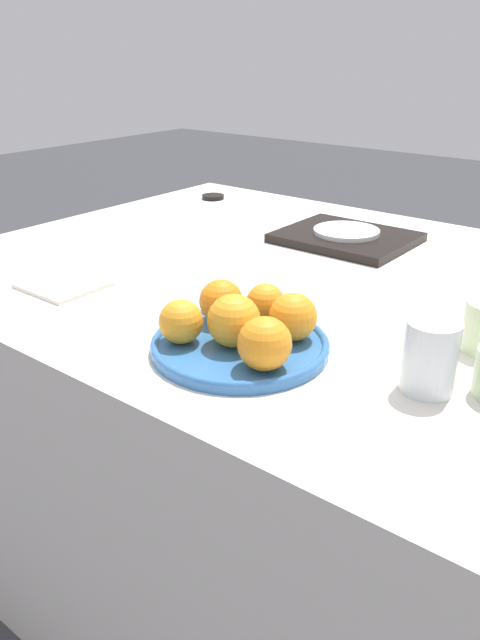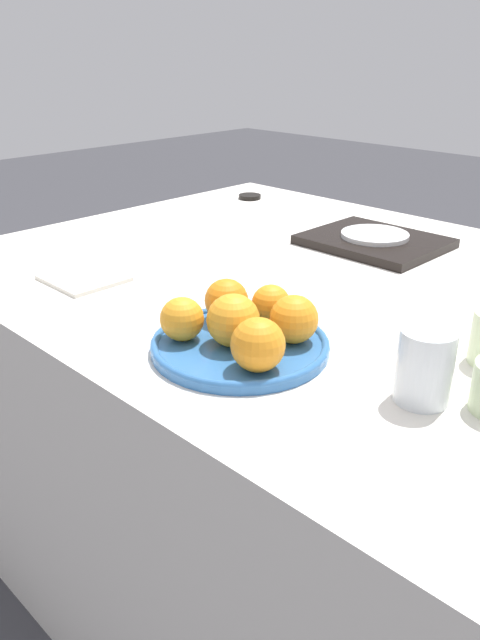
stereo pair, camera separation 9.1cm
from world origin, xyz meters
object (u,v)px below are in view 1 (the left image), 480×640
Objects in this scene: orange_5 at (265,303)px; napkin at (63,285)px; orange_3 at (221,301)px; serving_tray at (346,238)px; side_plate at (347,231)px; soy_dish at (213,197)px; fruit_platter at (240,344)px; orange_4 at (265,344)px; orange_0 at (234,321)px; orange_2 at (181,322)px; water_glass at (430,356)px; orange_1 at (293,317)px.

orange_5 is 0.42m from napkin.
serving_tray is at bearing 98.63° from orange_3.
orange_3 is 0.46× the size of side_plate.
orange_5 is at bearing 41.77° from orange_3.
side_plate is 1.05× the size of napkin.
fruit_platter is at bearing -46.90° from soy_dish.
orange_4 is 1.07m from soy_dish.
orange_3 is at bearing 149.96° from fruit_platter.
orange_0 is 0.62m from serving_tray.
fruit_platter is 0.09m from orange_2.
orange_4 is at bearing 4.07° from orange_2.
water_glass is (0.27, 0.08, -0.00)m from orange_0.
orange_3 is at bearing -172.21° from orange_1.
serving_tray is (-0.14, 0.50, -0.03)m from orange_5.
soy_dish is at bearing 131.60° from orange_3.
orange_5 reaches higher than soy_dish.
orange_0 is at bearing 30.88° from orange_2.
serving_tray is at bearing 104.69° from fruit_platter.
serving_tray is (-0.23, 0.63, -0.04)m from orange_4.
napkin is (-0.27, -0.59, -0.01)m from serving_tray.
soy_dish is (-0.73, 0.66, -0.04)m from orange_1.
serving_tray is at bearing 128.65° from water_glass.
orange_3 is 0.24× the size of serving_tray.
orange_0 is at bearing -75.74° from side_plate.
orange_5 is 0.52m from side_plate.
side_plate is at bearing 105.19° from orange_5.
orange_0 is at bearing -1.83° from napkin.
orange_2 is at bearing -109.75° from orange_5.
soy_dish is at bearing 128.06° from orange_2.
orange_0 is 0.43m from napkin.
fruit_platter is 0.99m from soy_dish.
orange_3 is 0.07m from orange_5.
orange_5 reaches higher than napkin.
serving_tray is at bearing 64.98° from napkin.
orange_1 reaches higher than napkin.
orange_0 reaches higher than orange_2.
napkin is (-0.36, -0.04, -0.04)m from orange_3.
water_glass reaches higher than soy_dish.
fruit_platter is 0.10m from orange_4.
orange_4 is 0.67m from serving_tray.
orange_1 is 0.48× the size of side_plate.
orange_0 reaches higher than orange_4.
orange_1 is at bearing -68.53° from side_plate.
orange_5 is 0.95× the size of soy_dish.
orange_0 reaches higher than serving_tray.
orange_0 is (-0.00, -0.01, 0.04)m from fruit_platter.
water_glass is at bearing 15.98° from orange_0.
orange_0 is 0.10m from orange_5.
orange_0 is at bearing -37.62° from orange_3.
orange_4 is 1.15× the size of soy_dish.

